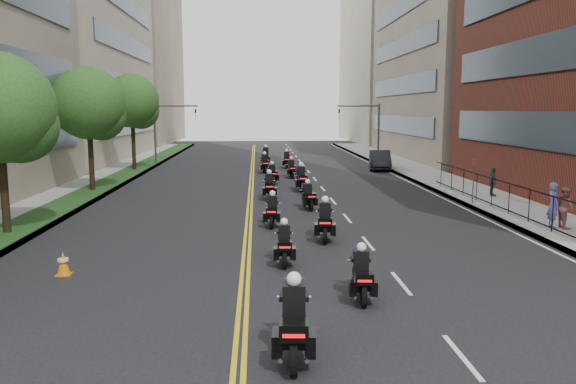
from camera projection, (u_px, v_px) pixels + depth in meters
name	position (u px, v px, depth m)	size (l,w,h in m)	color
ground	(310.00, 361.00, 11.56)	(160.00, 160.00, 0.00)	black
sidewalk_right	(456.00, 186.00, 36.89)	(4.00, 90.00, 0.15)	gray
sidewalk_left	(85.00, 189.00, 35.58)	(4.00, 90.00, 0.15)	gray
grass_strip	(97.00, 188.00, 35.61)	(2.00, 90.00, 0.04)	#153B16
building_right_tan	(474.00, 12.00, 57.93)	(15.11, 28.00, 30.00)	#786758
building_right_far	(400.00, 58.00, 87.85)	(15.00, 28.00, 26.00)	#A79B86
building_left_far	(119.00, 57.00, 85.47)	(16.00, 28.00, 26.00)	#786758
iron_fence	(540.00, 209.00, 23.88)	(0.05, 28.00, 1.50)	black
street_trees	(60.00, 109.00, 28.57)	(4.40, 38.40, 7.98)	black
traffic_signal_right	(369.00, 124.00, 53.01)	(4.09, 0.20, 5.60)	#3F3F44
traffic_signal_left	(165.00, 124.00, 51.97)	(4.09, 0.20, 5.60)	#3F3F44
motorcycle_0	(294.00, 325.00, 11.57)	(0.63, 2.46, 1.81)	black
motorcycle_1	(361.00, 277.00, 15.22)	(0.56, 2.10, 1.55)	black
motorcycle_2	(284.00, 246.00, 18.73)	(0.48, 2.07, 1.53)	black
motorcycle_3	(325.00, 223.00, 22.11)	(0.68, 2.36, 1.74)	black
motorcycle_4	(272.00, 212.00, 24.78)	(0.56, 2.12, 1.56)	black
motorcycle_5	(308.00, 197.00, 28.94)	(0.63, 2.09, 1.54)	black
motorcycle_6	(269.00, 187.00, 32.11)	(0.53, 2.30, 1.70)	black
motorcycle_7	(301.00, 180.00, 35.30)	(0.59, 2.46, 1.82)	black
motorcycle_8	(272.00, 175.00, 38.82)	(0.64, 2.10, 1.55)	black
motorcycle_9	(291.00, 169.00, 42.18)	(0.53, 2.15, 1.58)	black
motorcycle_10	(265.00, 164.00, 45.37)	(0.63, 2.34, 1.72)	black
motorcycle_11	(287.00, 161.00, 48.95)	(0.52, 2.26, 1.67)	black
motorcycle_12	(266.00, 157.00, 52.01)	(0.66, 2.51, 1.85)	black
parked_sedan	(380.00, 160.00, 47.73)	(1.72, 4.94, 1.63)	black
pedestrian_a	(553.00, 205.00, 23.65)	(0.71, 0.46, 1.93)	#525996
pedestrian_b	(565.00, 207.00, 23.59)	(0.85, 0.66, 1.75)	#945B51
pedestrian_c	(493.00, 182.00, 32.31)	(0.96, 0.40, 1.65)	#3D3C43
traffic_cone	(63.00, 264.00, 17.46)	(0.45, 0.45, 0.75)	orange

